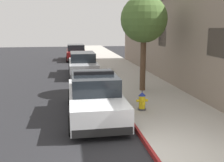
# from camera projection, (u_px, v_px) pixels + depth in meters

# --- Properties ---
(ground_plane) EXTENTS (34.10, 60.00, 0.20)m
(ground_plane) POSITION_uv_depth(u_px,v_px,m) (33.00, 85.00, 15.58)
(ground_plane) COLOR #232326
(sidewalk_pavement) EXTENTS (3.49, 60.00, 0.15)m
(sidewalk_pavement) POSITION_uv_depth(u_px,v_px,m) (131.00, 79.00, 16.51)
(sidewalk_pavement) COLOR #ADA89E
(sidewalk_pavement) RESTS_ON ground
(curb_painted_edge) EXTENTS (0.08, 60.00, 0.15)m
(curb_painted_edge) POSITION_uv_depth(u_px,v_px,m) (103.00, 80.00, 16.22)
(curb_painted_edge) COLOR maroon
(curb_painted_edge) RESTS_ON ground
(storefront_building) EXTENTS (7.80, 21.39, 5.26)m
(storefront_building) POSITION_uv_depth(u_px,v_px,m) (220.00, 38.00, 16.31)
(storefront_building) COLOR gray
(storefront_building) RESTS_ON ground
(police_cruiser) EXTENTS (1.94, 4.84, 1.68)m
(police_cruiser) POSITION_uv_depth(u_px,v_px,m) (94.00, 96.00, 9.73)
(police_cruiser) COLOR white
(police_cruiser) RESTS_ON ground
(parked_car_silver_ahead) EXTENTS (1.94, 4.84, 1.56)m
(parked_car_silver_ahead) POSITION_uv_depth(u_px,v_px,m) (83.00, 64.00, 18.20)
(parked_car_silver_ahead) COLOR #B2B5BA
(parked_car_silver_ahead) RESTS_ON ground
(parked_car_dark_far) EXTENTS (1.94, 4.84, 1.56)m
(parked_car_dark_far) POSITION_uv_depth(u_px,v_px,m) (76.00, 53.00, 26.54)
(parked_car_dark_far) COLOR maroon
(parked_car_dark_far) RESTS_ON ground
(fire_hydrant) EXTENTS (0.44, 0.40, 0.76)m
(fire_hydrant) POSITION_uv_depth(u_px,v_px,m) (142.00, 101.00, 9.98)
(fire_hydrant) COLOR #4C4C51
(fire_hydrant) RESTS_ON sidewalk_pavement
(street_tree) EXTENTS (2.26, 2.26, 4.63)m
(street_tree) POSITION_uv_depth(u_px,v_px,m) (144.00, 20.00, 12.52)
(street_tree) COLOR brown
(street_tree) RESTS_ON sidewalk_pavement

